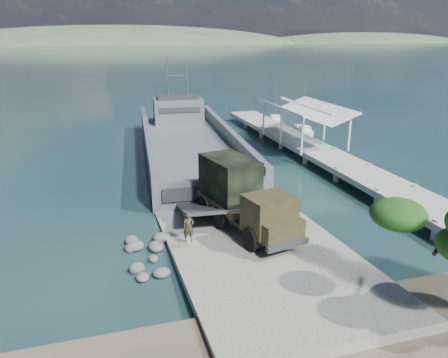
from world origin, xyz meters
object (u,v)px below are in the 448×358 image
pier (308,140)px  landing_craft (189,149)px  soldier (189,233)px  sailboat_near (303,130)px  military_truck (242,196)px  sailboat_far (276,119)px

pier → landing_craft: bearing=166.4°
soldier → sailboat_near: bearing=51.3°
soldier → landing_craft: bearing=76.2°
pier → sailboat_near: (4.70, 10.23, -1.28)m
pier → military_truck: pier is taller
landing_craft → sailboat_near: landing_craft is taller
military_truck → sailboat_near: size_ratio=1.57×
pier → military_truck: bearing=-128.6°
soldier → sailboat_near: sailboat_near is taller
military_truck → sailboat_near: (17.68, 26.49, -2.27)m
landing_craft → soldier: bearing=-97.2°
pier → landing_craft: 12.65m
pier → sailboat_near: sailboat_near is taller
landing_craft → military_truck: bearing=-87.0°
military_truck → sailboat_far: 38.70m
sailboat_near → sailboat_far: (-0.52, 8.13, -0.00)m
pier → sailboat_near: bearing=65.3°
sailboat_near → sailboat_far: 8.14m
pier → sailboat_near: size_ratio=7.33×
landing_craft → soldier: landing_craft is taller
landing_craft → sailboat_far: size_ratio=6.05×
sailboat_far → soldier: bearing=-99.0°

